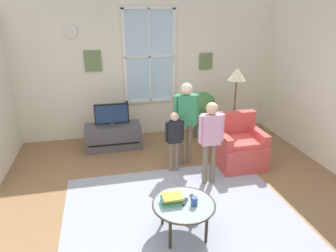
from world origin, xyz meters
TOP-DOWN VIEW (x-y plane):
  - ground_plane at (0.00, 0.00)m, footprint 5.84×6.19m
  - back_wall at (-0.00, 2.85)m, footprint 5.24×0.17m
  - area_rug at (-0.12, -0.08)m, footprint 2.99×2.36m
  - tv_stand at (-0.84, 2.18)m, footprint 1.05×0.47m
  - television at (-0.84, 2.17)m, footprint 0.64×0.08m
  - armchair at (1.21, 1.03)m, footprint 0.76×0.74m
  - coffee_table at (-0.18, -0.46)m, footprint 0.74×0.74m
  - book_stack at (-0.30, -0.41)m, footprint 0.26×0.18m
  - cup at (-0.07, -0.51)m, footprint 0.08×0.08m
  - remote_near_books at (-0.04, -0.39)m, footprint 0.04×0.14m
  - remote_near_cup at (-0.16, -0.44)m, footprint 0.11×0.14m
  - person_pink_shirt at (0.51, 0.55)m, footprint 0.39×0.18m
  - person_green_shirt at (0.33, 1.24)m, footprint 0.43×0.20m
  - person_black_shirt at (0.08, 1.03)m, footprint 0.31×0.14m
  - potted_plant_by_window at (1.02, 2.33)m, footprint 0.51×0.51m
  - floor_lamp at (1.36, 1.61)m, footprint 0.32×0.32m

SIDE VIEW (x-z plane):
  - ground_plane at x=0.00m, z-range -0.02..0.00m
  - area_rug at x=-0.12m, z-range 0.00..0.01m
  - tv_stand at x=-0.84m, z-range 0.00..0.47m
  - armchair at x=1.21m, z-range -0.11..0.76m
  - coffee_table at x=-0.18m, z-range 0.18..0.60m
  - remote_near_books at x=-0.04m, z-range 0.41..0.44m
  - remote_near_cup at x=-0.16m, z-range 0.41..0.44m
  - book_stack at x=-0.30m, z-range 0.41..0.51m
  - cup at x=-0.07m, z-range 0.41..0.52m
  - potted_plant_by_window at x=1.02m, z-range 0.12..1.08m
  - person_black_shirt at x=0.08m, z-range 0.13..1.15m
  - television at x=-0.84m, z-range 0.49..0.90m
  - person_pink_shirt at x=0.51m, z-range 0.16..1.46m
  - person_green_shirt at x=0.33m, z-range 0.18..1.61m
  - floor_lamp at x=1.36m, z-range 0.52..2.09m
  - back_wall at x=0.00m, z-range 0.01..2.73m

